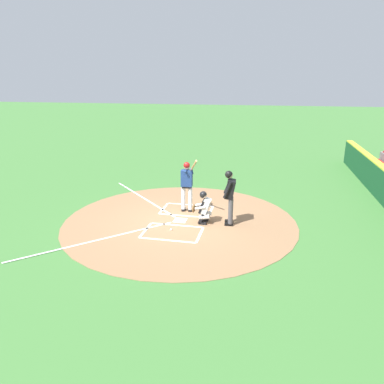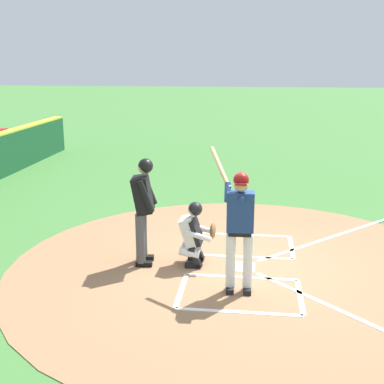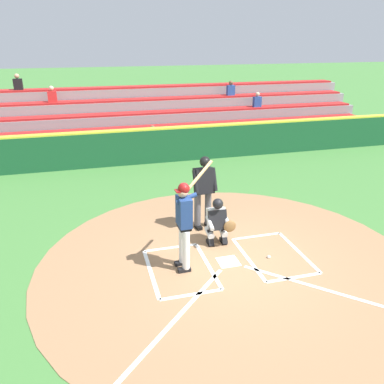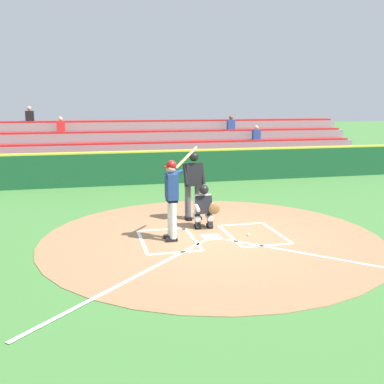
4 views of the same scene
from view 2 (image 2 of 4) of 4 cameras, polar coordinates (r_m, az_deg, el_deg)
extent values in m
plane|color=#427A38|center=(8.92, 5.58, -8.33)|extent=(120.00, 120.00, 0.00)
cylinder|color=#99704C|center=(8.92, 5.58, -8.30)|extent=(8.00, 8.00, 0.01)
cube|color=white|center=(8.91, 5.58, -8.24)|extent=(0.44, 0.44, 0.01)
cube|color=white|center=(9.95, 0.55, -5.70)|extent=(1.20, 0.08, 0.01)
cube|color=white|center=(9.92, 11.00, -6.05)|extent=(1.20, 0.08, 0.01)
cube|color=white|center=(9.33, 5.67, -7.18)|extent=(0.08, 1.80, 0.01)
cube|color=white|center=(10.46, 5.86, -4.76)|extent=(0.08, 1.80, 0.01)
cube|color=white|center=(8.03, -1.20, -10.85)|extent=(1.20, 0.08, 0.01)
cube|color=white|center=(7.99, 11.94, -11.32)|extent=(1.20, 0.08, 0.01)
cube|color=white|center=(8.50, 5.49, -9.41)|extent=(0.08, 1.80, 0.01)
cube|color=white|center=(7.42, 5.18, -13.16)|extent=(0.08, 1.80, 0.01)
cube|color=white|center=(11.05, 16.90, -4.26)|extent=(3.73, 3.73, 0.01)
cylinder|color=white|center=(7.85, 6.22, -7.66)|extent=(0.15, 0.15, 0.84)
cube|color=black|center=(8.00, 6.14, -10.79)|extent=(0.26, 0.13, 0.09)
cylinder|color=white|center=(7.85, 4.31, -7.62)|extent=(0.15, 0.15, 0.84)
cube|color=black|center=(8.00, 4.24, -10.75)|extent=(0.26, 0.13, 0.09)
cube|color=black|center=(7.69, 5.35, -4.40)|extent=(0.23, 0.35, 0.10)
cube|color=navy|center=(7.59, 5.40, -2.18)|extent=(0.25, 0.41, 0.60)
sphere|color=tan|center=(7.47, 5.48, 0.79)|extent=(0.21, 0.21, 0.21)
sphere|color=maroon|center=(7.47, 5.49, 1.34)|extent=(0.23, 0.23, 0.23)
cube|color=maroon|center=(7.37, 5.48, 0.89)|extent=(0.12, 0.17, 0.02)
cylinder|color=navy|center=(7.57, 5.57, -0.05)|extent=(0.43, 0.10, 0.21)
cylinder|color=navy|center=(7.57, 3.98, -0.01)|extent=(0.27, 0.10, 0.29)
cylinder|color=tan|center=(7.85, 3.13, 2.80)|extent=(0.68, 0.38, 0.53)
cylinder|color=tan|center=(7.60, 4.11, 0.52)|extent=(0.10, 0.10, 0.08)
cube|color=black|center=(9.12, 0.39, -7.42)|extent=(0.13, 0.26, 0.09)
cube|color=black|center=(9.06, 0.64, -6.53)|extent=(0.13, 0.25, 0.37)
cylinder|color=silver|center=(9.04, 0.02, -6.02)|extent=(0.16, 0.37, 0.21)
cube|color=black|center=(8.83, 0.08, -8.19)|extent=(0.13, 0.26, 0.09)
cube|color=black|center=(8.76, 0.34, -7.27)|extent=(0.13, 0.25, 0.37)
cylinder|color=silver|center=(8.75, -0.31, -6.75)|extent=(0.16, 0.37, 0.21)
cube|color=silver|center=(8.78, -0.21, -4.30)|extent=(0.41, 0.37, 0.52)
cube|color=black|center=(8.77, 0.50, -4.34)|extent=(0.43, 0.23, 0.46)
sphere|color=beige|center=(8.66, 0.24, -2.01)|extent=(0.21, 0.21, 0.21)
sphere|color=black|center=(8.65, 0.38, -1.89)|extent=(0.24, 0.24, 0.24)
cylinder|color=silver|center=(8.95, 1.07, -4.07)|extent=(0.10, 0.45, 0.20)
cylinder|color=silver|center=(8.58, 0.70, -4.91)|extent=(0.10, 0.45, 0.20)
ellipsoid|color=brown|center=(8.94, 2.34, -4.31)|extent=(0.28, 0.11, 0.28)
cylinder|color=#4C4C51|center=(9.03, -5.53, -4.58)|extent=(0.16, 0.16, 0.86)
cube|color=black|center=(9.18, -5.15, -7.33)|extent=(0.16, 0.29, 0.09)
cylinder|color=#4C4C51|center=(8.77, -5.76, -5.18)|extent=(0.16, 0.16, 0.86)
cube|color=black|center=(8.93, -5.36, -7.99)|extent=(0.16, 0.29, 0.09)
cube|color=black|center=(8.68, -5.50, -0.26)|extent=(0.47, 0.40, 0.66)
sphere|color=beige|center=(8.56, -5.31, 2.78)|extent=(0.22, 0.22, 0.22)
sphere|color=black|center=(8.56, -5.18, 2.91)|extent=(0.25, 0.25, 0.25)
cylinder|color=black|center=(8.89, -4.81, 0.31)|extent=(0.13, 0.29, 0.56)
cylinder|color=black|center=(8.43, -5.17, -0.49)|extent=(0.13, 0.29, 0.56)
sphere|color=white|center=(9.74, 6.24, -6.11)|extent=(0.07, 0.07, 0.07)
camera|label=1|loc=(19.67, -1.59, 18.10)|focal=33.35mm
camera|label=3|loc=(8.68, 59.07, 14.28)|focal=36.84mm
camera|label=4|loc=(10.98, 67.79, 3.86)|focal=41.48mm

